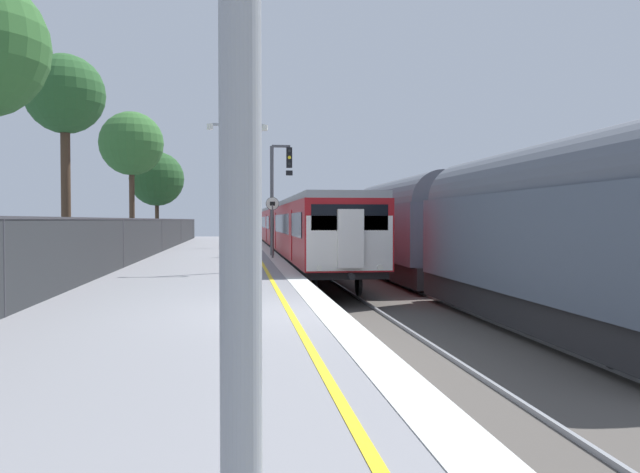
{
  "coord_description": "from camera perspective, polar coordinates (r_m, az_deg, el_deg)",
  "views": [
    {
      "loc": [
        -1.32,
        -11.74,
        1.74
      ],
      "look_at": [
        1.55,
        10.09,
        1.16
      ],
      "focal_mm": 35.2,
      "sensor_mm": 36.0,
      "label": 1
    }
  ],
  "objects": [
    {
      "name": "background_tree_back",
      "position": [
        47.82,
        -14.58,
        4.99
      ],
      "size": [
        3.98,
        3.98,
        6.75
      ],
      "color": "#473323",
      "rests_on": "ground"
    },
    {
      "name": "ground",
      "position": [
        12.61,
        11.1,
        -9.24
      ],
      "size": [
        17.4,
        110.0,
        1.21
      ],
      "color": "gray"
    },
    {
      "name": "speed_limit_sign",
      "position": [
        28.52,
        -4.35,
        1.57
      ],
      "size": [
        0.59,
        0.08,
        2.77
      ],
      "color": "#59595B",
      "rests_on": "ground"
    },
    {
      "name": "signal_gantry",
      "position": [
        30.8,
        -3.91,
        4.52
      ],
      "size": [
        1.1,
        0.24,
        5.4
      ],
      "color": "#47474C",
      "rests_on": "ground"
    },
    {
      "name": "freight_train_adjacent_track",
      "position": [
        22.26,
        11.97,
        0.75
      ],
      "size": [
        2.6,
        25.29,
        4.51
      ],
      "color": "#232326",
      "rests_on": "ground"
    },
    {
      "name": "platform_lamp_mid",
      "position": [
        20.98,
        -7.49,
        4.9
      ],
      "size": [
        2.0,
        0.2,
        4.98
      ],
      "color": "#93999E",
      "rests_on": "ground"
    },
    {
      "name": "background_tree_right",
      "position": [
        40.55,
        -16.84,
        7.91
      ],
      "size": [
        3.89,
        3.89,
        8.37
      ],
      "color": "#473323",
      "rests_on": "ground"
    },
    {
      "name": "platform_back_fence",
      "position": [
        12.47,
        -26.85,
        -2.3
      ],
      "size": [
        0.07,
        99.0,
        1.81
      ],
      "color": "#282B2D",
      "rests_on": "ground"
    },
    {
      "name": "commuter_train_at_platform",
      "position": [
        49.76,
        -3.56,
        0.97
      ],
      "size": [
        2.83,
        61.94,
        3.81
      ],
      "color": "maroon",
      "rests_on": "ground"
    },
    {
      "name": "platform_lamp_far",
      "position": [
        39.83,
        -7.5,
        3.7
      ],
      "size": [
        2.0,
        0.2,
        5.52
      ],
      "color": "#93999E",
      "rests_on": "ground"
    },
    {
      "name": "background_tree_left",
      "position": [
        25.9,
        -22.3,
        11.6
      ],
      "size": [
        2.96,
        2.96,
        7.95
      ],
      "color": "#473323",
      "rests_on": "ground"
    }
  ]
}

